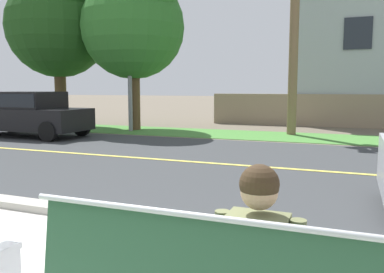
# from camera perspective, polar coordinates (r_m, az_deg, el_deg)

# --- Properties ---
(ground_plane) EXTENTS (140.00, 140.00, 0.00)m
(ground_plane) POSITION_cam_1_polar(r_m,az_deg,el_deg) (10.23, 9.55, -2.62)
(ground_plane) COLOR #665B4C
(curb_edge) EXTENTS (44.00, 0.30, 0.11)m
(curb_edge) POSITION_cam_1_polar(r_m,az_deg,el_deg) (4.98, -4.68, -12.06)
(curb_edge) COLOR #ADA89E
(curb_edge) RESTS_ON ground_plane
(street_asphalt) EXTENTS (52.00, 8.00, 0.01)m
(street_asphalt) POSITION_cam_1_polar(r_m,az_deg,el_deg) (8.79, 7.47, -4.11)
(street_asphalt) COLOR #383A3D
(street_asphalt) RESTS_ON ground_plane
(road_centre_line) EXTENTS (48.00, 0.14, 0.01)m
(road_centre_line) POSITION_cam_1_polar(r_m,az_deg,el_deg) (8.79, 7.47, -4.08)
(road_centre_line) COLOR #E0CC4C
(road_centre_line) RESTS_ON ground_plane
(far_verge_grass) EXTENTS (48.00, 2.80, 0.02)m
(far_verge_grass) POSITION_cam_1_polar(r_m,az_deg,el_deg) (14.22, 13.05, -0.02)
(far_verge_grass) COLOR #478438
(far_verge_grass) RESTS_ON ground_plane
(seated_person_olive) EXTENTS (0.52, 0.68, 1.25)m
(seated_person_olive) POSITION_cam_1_polar(r_m,az_deg,el_deg) (2.51, 9.72, -16.52)
(seated_person_olive) COLOR black
(seated_person_olive) RESTS_ON ground_plane
(car_black_far) EXTENTS (4.30, 1.86, 1.54)m
(car_black_far) POSITION_cam_1_polar(r_m,az_deg,el_deg) (14.97, -22.20, 3.24)
(car_black_far) COLOR black
(car_black_far) RESTS_ON ground_plane
(streetlamp) EXTENTS (0.24, 2.10, 7.97)m
(streetlamp) POSITION_cam_1_polar(r_m,az_deg,el_deg) (16.13, -8.58, 16.92)
(streetlamp) COLOR gray
(streetlamp) RESTS_ON ground_plane
(shade_tree_far_left) EXTENTS (4.20, 4.20, 6.93)m
(shade_tree_far_left) POSITION_cam_1_polar(r_m,az_deg,el_deg) (18.15, -18.21, 15.51)
(shade_tree_far_left) COLOR brown
(shade_tree_far_left) RESTS_ON ground_plane
(shade_tree_left) EXTENTS (4.02, 4.02, 6.63)m
(shade_tree_left) POSITION_cam_1_polar(r_m,az_deg,el_deg) (16.34, -8.07, 16.08)
(shade_tree_left) COLOR brown
(shade_tree_left) RESTS_ON ground_plane
(garden_wall) EXTENTS (13.00, 0.36, 1.40)m
(garden_wall) POSITION_cam_1_polar(r_m,az_deg,el_deg) (18.36, 22.94, 3.30)
(garden_wall) COLOR gray
(garden_wall) RESTS_ON ground_plane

